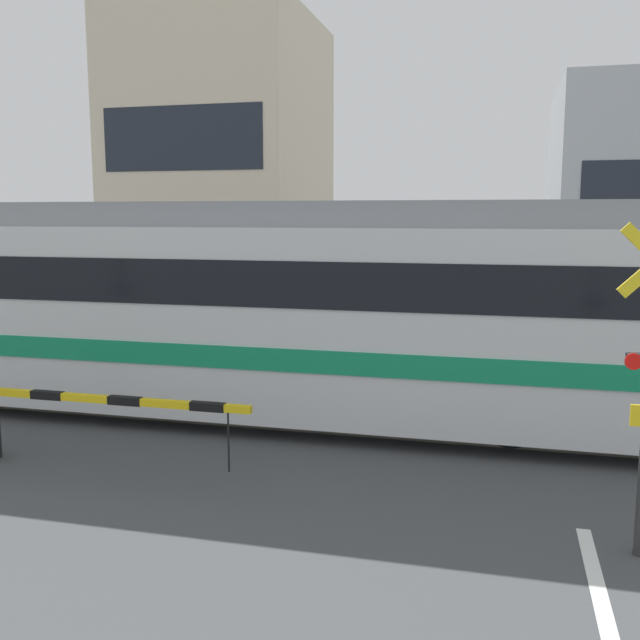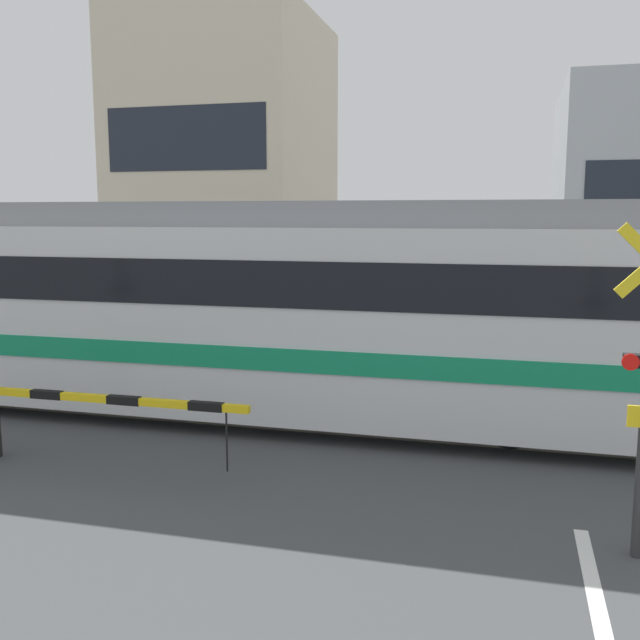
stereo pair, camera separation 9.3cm
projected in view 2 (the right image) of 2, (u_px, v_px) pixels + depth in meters
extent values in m
cube|color=#5B564C|center=(312.00, 429.00, 10.48)|extent=(50.00, 0.10, 0.08)
cube|color=#5B564C|center=(335.00, 404.00, 11.85)|extent=(50.00, 0.10, 0.08)
cube|color=silver|center=(209.00, 313.00, 11.42)|extent=(15.23, 2.72, 2.77)
cube|color=gray|center=(207.00, 214.00, 11.19)|extent=(15.07, 2.40, 0.36)
cube|color=#148C59|center=(210.00, 338.00, 11.48)|extent=(15.24, 2.78, 0.32)
cube|color=black|center=(208.00, 274.00, 11.33)|extent=(14.62, 2.76, 0.64)
cylinder|color=black|center=(510.00, 421.00, 9.71)|extent=(0.76, 0.12, 0.76)
cylinder|color=black|center=(510.00, 395.00, 11.09)|extent=(0.76, 0.12, 0.76)
cube|color=yellow|center=(111.00, 399.00, 8.77)|extent=(3.63, 0.09, 0.09)
cube|color=black|center=(47.00, 395.00, 9.00)|extent=(0.44, 0.10, 0.10)
cube|color=black|center=(124.00, 400.00, 8.73)|extent=(0.44, 0.10, 0.10)
cube|color=black|center=(206.00, 406.00, 8.45)|extent=(0.44, 0.10, 0.10)
cylinder|color=black|center=(227.00, 442.00, 8.44)|extent=(0.02, 0.02, 0.73)
cube|color=black|center=(565.00, 358.00, 13.02)|extent=(0.20, 0.20, 1.16)
cube|color=yellow|center=(465.00, 335.00, 13.43)|extent=(3.63, 0.09, 0.09)
cube|color=black|center=(515.00, 337.00, 13.20)|extent=(0.44, 0.10, 0.10)
cube|color=black|center=(455.00, 335.00, 13.47)|extent=(0.44, 0.10, 0.10)
cube|color=black|center=(398.00, 332.00, 13.75)|extent=(0.44, 0.10, 0.10)
cylinder|color=black|center=(385.00, 353.00, 13.88)|extent=(0.02, 0.02, 0.73)
cylinder|color=red|center=(630.00, 362.00, 6.37)|extent=(0.15, 0.03, 0.15)
cylinder|color=#23232D|center=(395.00, 327.00, 17.67)|extent=(0.13, 0.13, 0.83)
cylinder|color=#23232D|center=(401.00, 327.00, 17.63)|extent=(0.13, 0.13, 0.83)
cube|color=maroon|center=(398.00, 297.00, 17.54)|extent=(0.38, 0.22, 0.65)
sphere|color=tan|center=(399.00, 279.00, 17.48)|extent=(0.22, 0.22, 0.22)
cube|color=beige|center=(229.00, 162.00, 26.03)|extent=(6.45, 7.19, 10.11)
cube|color=#1E232D|center=(185.00, 138.00, 22.51)|extent=(5.42, 0.03, 2.02)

